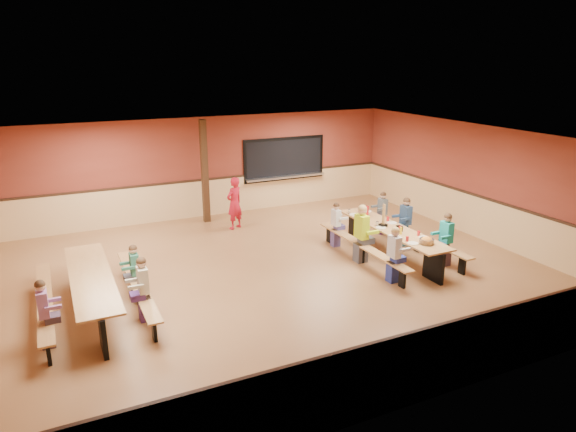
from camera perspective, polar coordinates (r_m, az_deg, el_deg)
name	(u,v)px	position (r m, az deg, el deg)	size (l,w,h in m)	color
ground	(273,274)	(11.60, -1.68, -6.44)	(12.00, 12.00, 0.00)	brown
room_envelope	(273,245)	(11.34, -1.71, -3.25)	(12.04, 10.04, 3.02)	maroon
kitchen_pass_through	(284,161)	(16.52, -0.41, 6.16)	(2.78, 0.28, 1.38)	black
structural_post	(205,172)	(15.04, -9.24, 4.88)	(0.18, 0.18, 3.00)	#311E10
cafeteria_table_main	(391,236)	(12.62, 11.37, -2.22)	(1.91, 3.70, 0.74)	#AE7B45
cafeteria_table_second	(92,286)	(10.43, -20.94, -7.30)	(1.91, 3.70, 0.74)	#AE7B45
seated_child_white_left	(394,255)	(11.22, 11.68, -4.28)	(0.38, 0.31, 1.22)	silver
seated_adult_yellow	(361,234)	(12.15, 8.15, -2.01)	(0.45, 0.37, 1.37)	#B7DE19
seated_child_grey_left	(336,225)	(13.13, 5.34, -1.00)	(0.33, 0.27, 1.14)	silver
seated_child_teal_right	(446,240)	(12.40, 17.13, -2.55)	(0.39, 0.32, 1.24)	teal
seated_child_navy_right	(405,222)	(13.47, 12.91, -0.65)	(0.39, 0.32, 1.24)	navy
seated_child_char_right	(382,213)	(14.24, 10.42, 0.30)	(0.35, 0.28, 1.16)	#4D5457
seated_child_purple_sec	(44,315)	(9.50, -25.44, -9.86)	(0.36, 0.30, 1.19)	#9A6196
seated_child_green_sec	(135,273)	(10.62, -16.62, -6.11)	(0.34, 0.28, 1.15)	#2A644D
seated_child_tan_sec	(144,290)	(9.78, -15.75, -7.87)	(0.38, 0.31, 1.22)	#BAB397
standing_woman	(234,203)	(14.47, -5.97, 1.43)	(0.54, 0.36, 1.48)	red
punch_pitcher	(366,210)	(13.47, 8.64, 0.62)	(0.16, 0.16, 0.22)	#B31719
chip_bowl	(427,241)	(11.63, 15.16, -2.67)	(0.32, 0.32, 0.15)	orange
napkin_dispenser	(399,229)	(12.34, 12.27, -1.37)	(0.10, 0.14, 0.13)	black
condiment_mustard	(401,231)	(12.12, 12.43, -1.61)	(0.06, 0.06, 0.17)	yellow
condiment_ketchup	(400,230)	(12.18, 12.33, -1.51)	(0.06, 0.06, 0.17)	#B2140F
table_paddle	(383,221)	(12.59, 10.54, -0.54)	(0.16, 0.16, 0.56)	black
place_settings	(392,226)	(12.54, 11.44, -1.06)	(0.65, 3.30, 0.11)	beige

